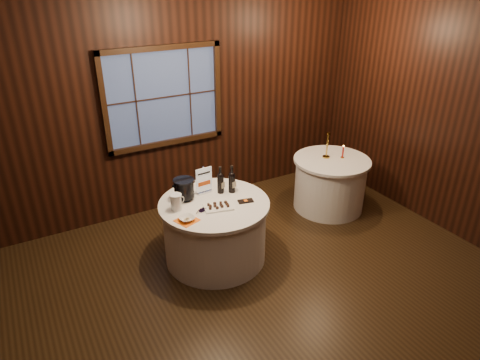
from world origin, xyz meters
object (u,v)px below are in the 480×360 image
chocolate_plate (218,206)px  grape_bunch (203,210)px  cracker_bowl (187,219)px  port_bottle_left (220,181)px  red_candle (343,153)px  side_table (330,183)px  ice_bucket (184,189)px  port_bottle_right (232,181)px  main_table (215,230)px  brass_candlestick (327,149)px  chocolate_box (246,201)px  sign_stand (204,184)px  glass_pitcher (176,202)px

chocolate_plate → grape_bunch: 0.19m
cracker_bowl → port_bottle_left: bearing=33.1°
cracker_bowl → red_candle: 2.62m
side_table → chocolate_plate: chocolate_plate is taller
ice_bucket → grape_bunch: 0.39m
port_bottle_right → main_table: bearing=-172.5°
main_table → ice_bucket: (-0.26, 0.24, 0.51)m
ice_bucket → red_candle: size_ratio=1.29×
main_table → brass_candlestick: bearing=11.2°
grape_bunch → cracker_bowl: cracker_bowl is taller
red_candle → brass_candlestick: bearing=146.6°
main_table → red_candle: bearing=7.0°
grape_bunch → red_candle: (2.35, 0.39, 0.06)m
side_table → cracker_bowl: 2.51m
ice_bucket → grape_bunch: size_ratio=1.62×
main_table → ice_bucket: bearing=137.6°
port_bottle_right → port_bottle_left: bearing=142.0°
main_table → chocolate_box: size_ratio=7.29×
main_table → ice_bucket: size_ratio=5.12×
chocolate_plate → brass_candlestick: (1.97, 0.52, 0.12)m
chocolate_box → grape_bunch: (-0.52, 0.04, 0.01)m
port_bottle_right → cracker_bowl: size_ratio=2.11×
sign_stand → chocolate_plate: size_ratio=0.94×
chocolate_box → grape_bunch: bearing=-171.3°
port_bottle_right → ice_bucket: size_ratio=1.37×
grape_bunch → side_table: bearing=10.9°
port_bottle_left → brass_candlestick: (1.79, 0.21, -0.01)m
side_table → port_bottle_right: 1.79m
main_table → cracker_bowl: bearing=-153.5°
ice_bucket → chocolate_plate: (0.25, -0.37, -0.11)m
port_bottle_right → brass_candlestick: size_ratio=0.92×
side_table → port_bottle_right: (-1.70, -0.17, 0.53)m
port_bottle_left → brass_candlestick: size_ratio=0.91×
sign_stand → brass_candlestick: brass_candlestick is taller
ice_bucket → grape_bunch: (0.06, -0.36, -0.11)m
glass_pitcher → ice_bucket: bearing=36.5°
side_table → grape_bunch: grape_bunch is taller
main_table → port_bottle_left: size_ratio=3.79×
side_table → sign_stand: (-2.00, -0.03, 0.50)m
side_table → glass_pitcher: bearing=-174.3°
cracker_bowl → port_bottle_right: bearing=25.1°
glass_pitcher → brass_candlestick: brass_candlestick is taller
chocolate_plate → red_candle: 2.20m
ice_bucket → cracker_bowl: 0.49m
chocolate_box → port_bottle_left: bearing=126.3°
main_table → glass_pitcher: size_ratio=6.78×
glass_pitcher → grape_bunch: bearing=-47.6°
port_bottle_left → brass_candlestick: brass_candlestick is taller
sign_stand → glass_pitcher: size_ratio=1.78×
cracker_bowl → main_table: bearing=26.5°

